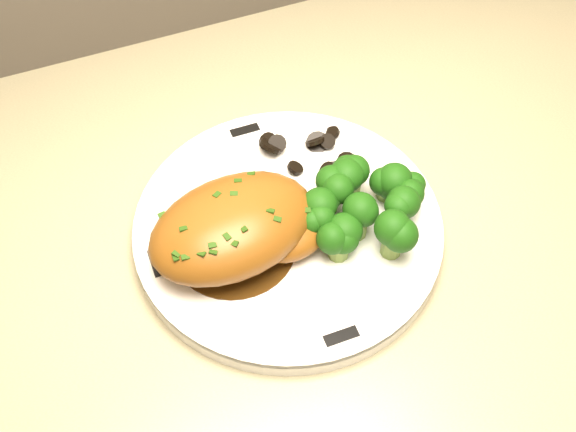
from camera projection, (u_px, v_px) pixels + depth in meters
name	position (u px, v px, depth m)	size (l,w,h in m)	color
counter	(363.00, 404.00, 0.95)	(1.94, 0.65, 0.96)	#502F24
plate	(288.00, 229.00, 0.60)	(0.26, 0.26, 0.02)	white
rim_accent_0	(245.00, 130.00, 0.66)	(0.03, 0.01, 0.00)	black
rim_accent_1	(157.00, 263.00, 0.57)	(0.03, 0.01, 0.00)	black
rim_accent_2	(341.00, 336.00, 0.53)	(0.03, 0.01, 0.00)	black
rim_accent_3	(409.00, 186.00, 0.62)	(0.03, 0.01, 0.00)	black
gravy_pool	(234.00, 246.00, 0.58)	(0.10, 0.10, 0.00)	#3B230A
chicken_breast	(239.00, 228.00, 0.56)	(0.15, 0.11, 0.05)	brown
mushroom_pile	(302.00, 161.00, 0.63)	(0.08, 0.06, 0.02)	black
broccoli_florets	(365.00, 206.00, 0.58)	(0.11, 0.09, 0.04)	olive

